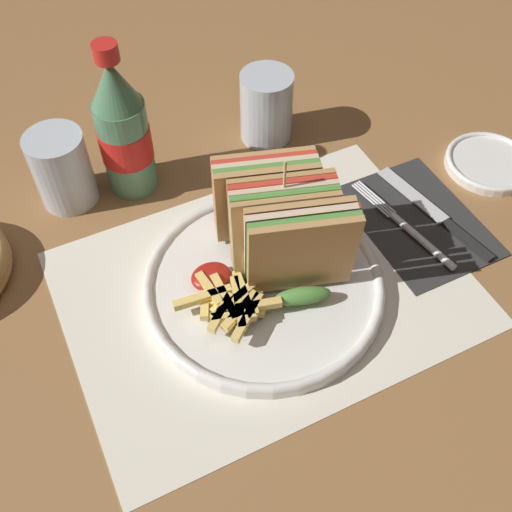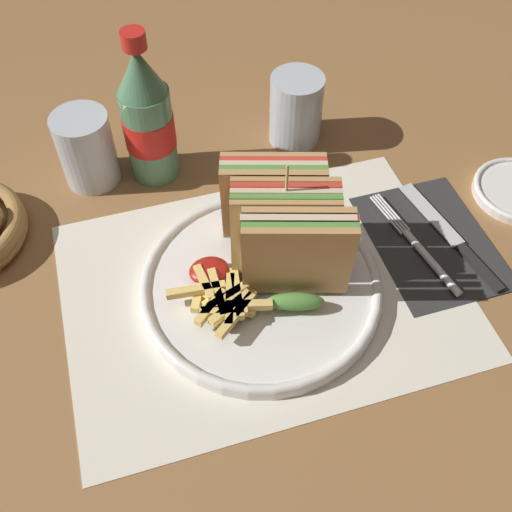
% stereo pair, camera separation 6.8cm
% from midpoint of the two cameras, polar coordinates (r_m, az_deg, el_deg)
% --- Properties ---
extents(ground_plane, '(4.00, 4.00, 0.00)m').
position_cam_midpoint_polar(ground_plane, '(0.69, -3.48, -4.85)').
color(ground_plane, olive).
extents(placemat, '(0.46, 0.34, 0.00)m').
position_cam_midpoint_polar(placemat, '(0.70, -1.78, -3.24)').
color(placemat, silver).
rests_on(placemat, ground_plane).
extents(plate_main, '(0.28, 0.28, 0.02)m').
position_cam_midpoint_polar(plate_main, '(0.69, -2.08, -2.88)').
color(plate_main, white).
rests_on(plate_main, ground_plane).
extents(club_sandwich, '(0.13, 0.17, 0.15)m').
position_cam_midpoint_polar(club_sandwich, '(0.66, -0.43, 2.79)').
color(club_sandwich, tan).
rests_on(club_sandwich, plate_main).
extents(fries_pile, '(0.11, 0.11, 0.02)m').
position_cam_midpoint_polar(fries_pile, '(0.65, -5.41, -4.67)').
color(fries_pile, '#E5C166').
rests_on(fries_pile, plate_main).
extents(ketchup_blob, '(0.05, 0.04, 0.02)m').
position_cam_midpoint_polar(ketchup_blob, '(0.68, -7.16, -2.14)').
color(ketchup_blob, maroon).
rests_on(ketchup_blob, plate_main).
extents(napkin, '(0.14, 0.19, 0.00)m').
position_cam_midpoint_polar(napkin, '(0.78, 12.74, 3.19)').
color(napkin, '#2D2D2D').
rests_on(napkin, ground_plane).
extents(fork, '(0.04, 0.17, 0.01)m').
position_cam_midpoint_polar(fork, '(0.76, 12.18, 2.13)').
color(fork, silver).
rests_on(fork, napkin).
extents(knife, '(0.05, 0.19, 0.00)m').
position_cam_midpoint_polar(knife, '(0.79, 14.37, 3.84)').
color(knife, black).
rests_on(knife, napkin).
extents(coke_bottle_near, '(0.07, 0.07, 0.21)m').
position_cam_midpoint_polar(coke_bottle_near, '(0.78, -15.05, 11.29)').
color(coke_bottle_near, '#4C7F5B').
rests_on(coke_bottle_near, ground_plane).
extents(glass_near, '(0.07, 0.07, 0.10)m').
position_cam_midpoint_polar(glass_near, '(0.86, -1.33, 13.53)').
color(glass_near, silver).
rests_on(glass_near, ground_plane).
extents(glass_far, '(0.07, 0.07, 0.10)m').
position_cam_midpoint_polar(glass_far, '(0.81, -20.32, 7.64)').
color(glass_far, silver).
rests_on(glass_far, ground_plane).
extents(side_saucer, '(0.12, 0.12, 0.01)m').
position_cam_midpoint_polar(side_saucer, '(0.88, 19.29, 8.28)').
color(side_saucer, white).
rests_on(side_saucer, ground_plane).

